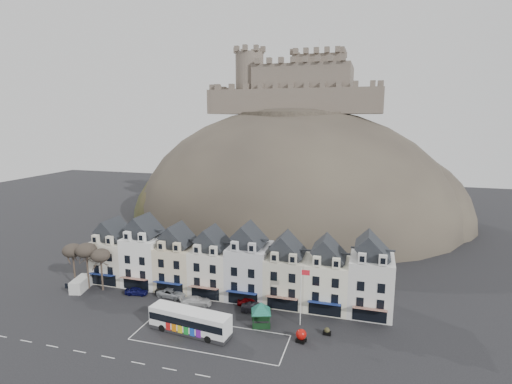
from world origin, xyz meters
TOP-DOWN VIEW (x-y plane):
  - ground at (0.00, 0.00)m, footprint 300.00×300.00m
  - coach_bay_markings at (2.00, 1.25)m, footprint 22.00×7.50m
  - townhouse_terrace at (0.15, 15.97)m, footprint 54.40×9.35m
  - castle_hill at (1.25, 68.95)m, footprint 100.00×76.00m
  - castle at (0.51, 75.93)m, footprint 50.20×22.20m
  - tree_left_far at (-29.00, 10.50)m, footprint 3.61×3.61m
  - tree_left_mid at (-26.00, 10.50)m, footprint 3.78×3.78m
  - tree_left_near at (-23.00, 10.50)m, footprint 3.43×3.43m
  - bus at (-1.29, 1.63)m, footprint 12.72×4.33m
  - bus_shelter at (8.09, 6.58)m, footprint 5.61×5.61m
  - red_buoy at (14.71, 3.86)m, footprint 1.50×1.50m
  - flagpole at (13.87, 8.36)m, footprint 1.32×0.16m
  - white_van at (-26.90, 9.50)m, footprint 3.12×5.18m
  - planter_west at (14.98, 3.99)m, footprint 1.04×0.68m
  - planter_east at (18.00, 6.65)m, footprint 1.17×0.79m
  - car_navy at (-16.00, 10.50)m, footprint 4.23×2.30m
  - car_black at (-10.80, 12.00)m, footprint 4.24×2.29m
  - car_silver at (-9.60, 11.45)m, footprint 5.26×2.75m
  - car_white at (-4.16, 9.79)m, footprint 5.61×3.70m
  - car_maroon at (4.80, 12.00)m, footprint 4.52×2.02m
  - car_charcoal at (6.00, 10.32)m, footprint 4.67×2.41m

SIDE VIEW (x-z plane):
  - ground at x=0.00m, z-range 0.00..0.00m
  - coach_bay_markings at x=2.00m, z-range -0.01..0.01m
  - castle_hill at x=1.25m, z-range -33.89..34.11m
  - planter_west at x=14.98m, z-range -0.02..0.95m
  - planter_east at x=18.00m, z-range -0.02..1.11m
  - car_black at x=-10.80m, z-range 0.00..1.33m
  - car_navy at x=-16.00m, z-range 0.00..1.37m
  - car_silver at x=-9.60m, z-range 0.00..1.44m
  - car_charcoal at x=6.00m, z-range 0.00..1.47m
  - car_white at x=-4.16m, z-range 0.00..1.51m
  - car_maroon at x=4.80m, z-range 0.00..1.51m
  - red_buoy at x=14.71m, z-range 0.02..1.87m
  - white_van at x=-26.90m, z-range 0.00..2.21m
  - bus at x=-1.29m, z-range 0.19..3.70m
  - bus_shelter at x=8.09m, z-range 1.03..4.78m
  - flagpole at x=13.87m, z-range 0.65..9.79m
  - townhouse_terrace at x=0.15m, z-range -0.60..11.20m
  - tree_left_near at x=-23.00m, z-range 2.64..10.47m
  - tree_left_far at x=-29.00m, z-range 2.78..11.02m
  - tree_left_mid at x=-26.00m, z-range 2.92..11.56m
  - castle at x=0.51m, z-range 29.19..51.19m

